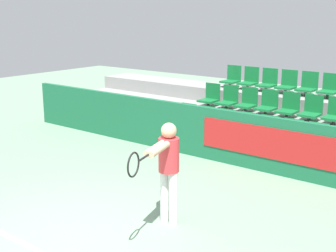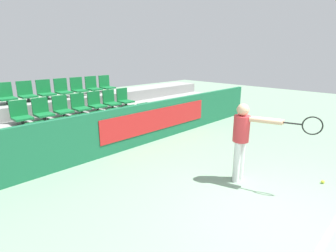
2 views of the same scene
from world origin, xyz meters
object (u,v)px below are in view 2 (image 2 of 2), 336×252
stadium_chair_18 (78,88)px  stadium_chair_0 (39,137)px  stadium_chair_12 (111,101)px  stadium_chair_8 (42,111)px  stadium_chair_4 (117,120)px  stadium_chair_7 (21,114)px  tennis_ball (323,182)px  stadium_chair_3 (100,124)px  stadium_chair_14 (6,95)px  tennis_player (245,135)px  stadium_chair_10 (80,105)px  stadium_chair_15 (27,93)px  stadium_chair_2 (82,128)px  stadium_chair_5 (132,117)px  stadium_chair_17 (63,89)px  stadium_chair_20 (106,85)px  stadium_chair_19 (93,86)px  stadium_chair_9 (62,108)px  stadium_chair_6 (145,114)px  stadium_chair_1 (61,132)px  stadium_chair_16 (45,91)px  stadium_chair_13 (124,99)px  stadium_chair_11 (96,103)px

stadium_chair_18 → stadium_chair_0: bearing=-135.4°
stadium_chair_12 → stadium_chair_8: bearing=180.0°
stadium_chair_4 → stadium_chair_8: bearing=146.6°
stadium_chair_7 → tennis_ball: (3.43, -6.07, -0.94)m
stadium_chair_3 → stadium_chair_14: 2.75m
stadium_chair_18 → tennis_player: (0.29, -5.92, -0.38)m
stadium_chair_10 → stadium_chair_12: bearing=0.0°
stadium_chair_3 → stadium_chair_15: bearing=116.9°
stadium_chair_4 → tennis_player: size_ratio=0.37×
stadium_chair_2 → stadium_chair_15: stadium_chair_15 is taller
stadium_chair_3 → stadium_chair_18: (0.53, 2.11, 0.73)m
stadium_chair_0 → stadium_chair_4: bearing=0.0°
stadium_chair_7 → stadium_chair_14: bearing=90.0°
stadium_chair_5 → stadium_chair_14: stadium_chair_14 is taller
tennis_ball → stadium_chair_4: bearing=104.5°
stadium_chair_17 → stadium_chair_20: same height
stadium_chair_19 → stadium_chair_3: bearing=-116.9°
stadium_chair_7 → stadium_chair_18: stadium_chair_18 is taller
stadium_chair_9 → stadium_chair_12: (1.60, 0.00, 0.00)m
stadium_chair_4 → stadium_chair_18: size_ratio=1.00×
stadium_chair_18 → stadium_chair_20: 1.07m
stadium_chair_8 → stadium_chair_18: bearing=33.4°
tennis_player → stadium_chair_6: bearing=62.4°
stadium_chair_2 → tennis_ball: 5.57m
stadium_chair_7 → stadium_chair_8: same height
stadium_chair_1 → stadium_chair_18: 2.75m
stadium_chair_0 → stadium_chair_17: stadium_chair_17 is taller
stadium_chair_12 → tennis_ball: size_ratio=8.75×
stadium_chair_16 → tennis_ball: bearing=-71.6°
stadium_chair_6 → stadium_chair_19: bearing=104.2°
stadium_chair_13 → stadium_chair_5: bearing=-116.9°
stadium_chair_2 → stadium_chair_18: bearing=63.1°
stadium_chair_7 → stadium_chair_19: 2.89m
stadium_chair_0 → stadium_chair_9: 1.54m
stadium_chair_0 → stadium_chair_6: same height
stadium_chair_8 → stadium_chair_17: 1.54m
stadium_chair_17 → stadium_chair_9: bearing=-116.9°
stadium_chair_9 → stadium_chair_19: bearing=33.4°
stadium_chair_5 → stadium_chair_9: 1.95m
stadium_chair_10 → stadium_chair_14: size_ratio=1.00×
stadium_chair_4 → stadium_chair_18: bearing=90.0°
stadium_chair_10 → stadium_chair_13: size_ratio=1.00×
stadium_chair_1 → stadium_chair_9: 1.24m
stadium_chair_6 → stadium_chair_10: 1.95m
stadium_chair_2 → stadium_chair_6: bearing=0.0°
stadium_chair_3 → stadium_chair_19: (1.07, 2.11, 0.73)m
stadium_chair_10 → stadium_chair_3: bearing=-90.0°
stadium_chair_6 → stadium_chair_18: bearing=116.9°
stadium_chair_1 → stadium_chair_11: (1.60, 1.05, 0.37)m
stadium_chair_0 → stadium_chair_14: 2.23m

